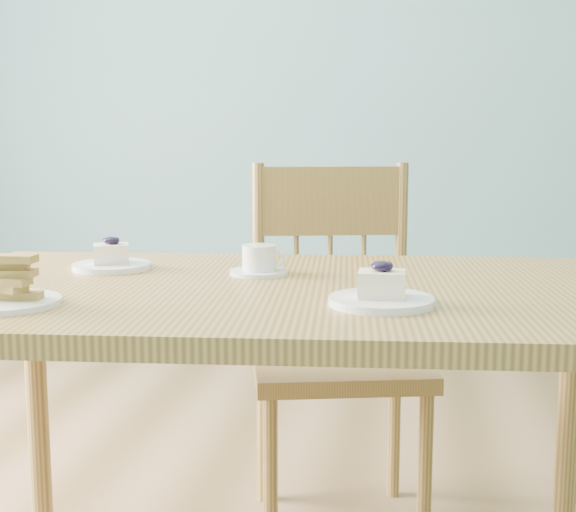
% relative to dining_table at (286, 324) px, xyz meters
% --- Properties ---
extents(dining_table, '(1.48, 0.92, 0.76)m').
position_rel_dining_table_xyz_m(dining_table, '(0.00, 0.00, 0.00)').
color(dining_table, '#A37D3E').
rests_on(dining_table, ground).
extents(dining_chair, '(0.53, 0.51, 0.97)m').
position_rel_dining_table_xyz_m(dining_chair, '(0.05, 0.56, -0.19)').
color(dining_chair, '#A37D3E').
rests_on(dining_chair, ground).
extents(cheesecake_plate_near, '(0.18, 0.18, 0.08)m').
position_rel_dining_table_xyz_m(cheesecake_plate_near, '(0.19, -0.15, 0.09)').
color(cheesecake_plate_near, white).
rests_on(cheesecake_plate_near, dining_table).
extents(cheesecake_plate_far, '(0.17, 0.17, 0.07)m').
position_rel_dining_table_xyz_m(cheesecake_plate_far, '(-0.40, 0.13, 0.09)').
color(cheesecake_plate_far, white).
rests_on(cheesecake_plate_far, dining_table).
extents(coffee_cup, '(0.12, 0.12, 0.06)m').
position_rel_dining_table_xyz_m(coffee_cup, '(-0.07, 0.12, 0.10)').
color(coffee_cup, white).
rests_on(coffee_cup, dining_table).
extents(biscotti_plate, '(0.19, 0.19, 0.09)m').
position_rel_dining_table_xyz_m(biscotti_plate, '(-0.45, -0.25, 0.10)').
color(biscotti_plate, white).
rests_on(biscotti_plate, dining_table).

